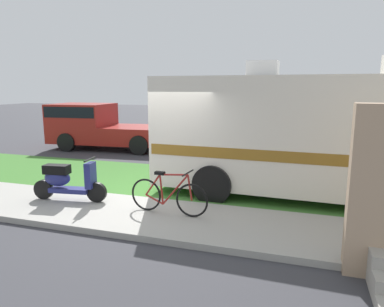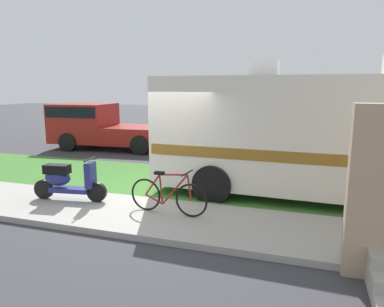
% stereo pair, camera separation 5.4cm
% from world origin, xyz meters
% --- Properties ---
extents(ground_plane, '(80.00, 80.00, 0.00)m').
position_xyz_m(ground_plane, '(0.00, 0.00, 0.00)').
color(ground_plane, '#38383D').
extents(sidewalk, '(24.00, 2.00, 0.12)m').
position_xyz_m(sidewalk, '(0.00, -1.20, 0.06)').
color(sidewalk, '#9E9B93').
rests_on(sidewalk, ground).
extents(grass_strip, '(24.00, 3.40, 0.08)m').
position_xyz_m(grass_strip, '(0.00, 1.50, 0.04)').
color(grass_strip, '#3D752D').
rests_on(grass_strip, ground).
extents(motorhome_rv, '(6.92, 2.83, 3.34)m').
position_xyz_m(motorhome_rv, '(3.28, 1.30, 1.59)').
color(motorhome_rv, silver).
rests_on(motorhome_rv, ground).
extents(scooter, '(1.71, 0.55, 0.97)m').
position_xyz_m(scooter, '(-1.79, -0.96, 0.58)').
color(scooter, black).
rests_on(scooter, ground).
extents(bicycle, '(1.67, 0.52, 0.89)m').
position_xyz_m(bicycle, '(0.66, -1.05, 0.50)').
color(bicycle, black).
rests_on(bicycle, ground).
extents(pickup_truck_near, '(5.40, 2.54, 1.90)m').
position_xyz_m(pickup_truck_near, '(-5.18, 5.80, 1.00)').
color(pickup_truck_near, maroon).
rests_on(pickup_truck_near, ground).
extents(bottle_green, '(0.06, 0.06, 0.28)m').
position_xyz_m(bottle_green, '(4.17, -1.34, 0.24)').
color(bottle_green, navy).
rests_on(bottle_green, ground).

